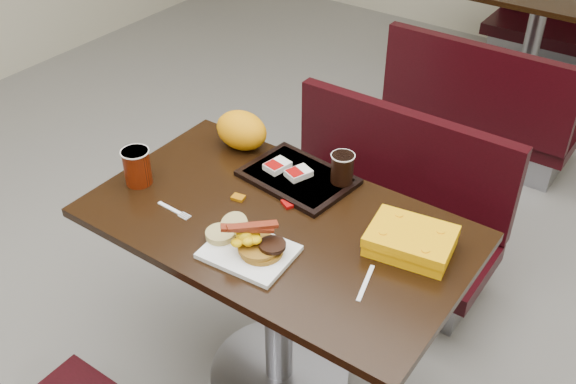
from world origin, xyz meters
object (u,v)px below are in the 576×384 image
Objects in this scene: knife at (366,283)px; hashbrown_sleeve_left at (277,166)px; table_far at (531,50)px; table_near at (278,306)px; bench_near_n at (377,208)px; pancake_stack at (262,249)px; hashbrown_sleeve_right at (299,173)px; tray at (298,177)px; bench_far_n at (565,17)px; paper_bag at (242,130)px; platter at (249,252)px; coffee_cup_far at (342,168)px; fork at (170,208)px; bench_far_s at (486,97)px; clamshell at (411,241)px; coffee_cup_near at (137,167)px.

hashbrown_sleeve_left is (-0.52, 0.30, 0.03)m from knife.
hashbrown_sleeve_left is (-0.16, -2.38, 0.40)m from table_far.
table_near is 14.32× the size of hashbrown_sleeve_left.
bench_near_n is 0.96m from pancake_stack.
tray is at bearing 177.98° from hashbrown_sleeve_right.
paper_bag reaches higher than bench_far_n.
table_far is 7.97× the size of knife.
bench_near_n is 3.93× the size of platter.
tray is at bearing -157.74° from coffee_cup_far.
table_near is at bearing -102.72° from coffee_cup_far.
table_far is 8.92× the size of fork.
pancake_stack is (0.06, -2.06, 0.42)m from bench_far_s.
paper_bag reaches higher than pancake_stack.
table_near is 0.42m from platter.
pancake_stack is 0.95× the size of fork.
hashbrown_sleeve_left is 0.34× the size of clamshell.
bench_near_n is 0.63m from coffee_cup_far.
bench_near_n is at bearing 87.43° from platter.
pancake_stack reaches higher than bench_near_n.
tray is at bearing -139.10° from knife.
hashbrown_sleeve_left is at bearing 125.97° from table_near.
knife is (0.36, -0.08, 0.38)m from table_near.
coffee_cup_near is 0.63× the size of paper_bag.
coffee_cup_near is at bearing -104.08° from bench_far_s.
hashbrown_sleeve_left is 1.02× the size of hashbrown_sleeve_right.
coffee_cup_near is 0.51× the size of clamshell.
bench_near_n is 1.05m from coffee_cup_near.
knife is at bearing -82.28° from table_far.
hashbrown_sleeve_right is (-0.07, -3.08, 0.42)m from bench_far_n.
knife is 0.61× the size of clamshell.
bench_near_n is 5.04× the size of paper_bag.
pancake_stack reaches higher than fork.
pancake_stack is at bearing -50.15° from hashbrown_sleeve_right.
table_near is 4.72× the size of platter.
hashbrown_sleeve_right is at bearing 158.24° from clamshell.
bench_far_n is 5.04× the size of paper_bag.
coffee_cup_near is (-0.50, -3.40, 0.45)m from bench_far_n.
table_far is at bearing 85.82° from fork.
coffee_cup_near is at bearing -146.13° from coffee_cup_far.
hashbrown_sleeve_left reaches higher than table_far.
table_near is 8.92× the size of fork.
coffee_cup_near is 0.40m from paper_bag.
table_near is 14.66× the size of hashbrown_sleeve_right.
fork is at bearing -84.49° from paper_bag.
clamshell is (0.47, -0.11, 0.02)m from tray.
table_far is 2.79m from fork.
clamshell is 0.78m from paper_bag.
coffee_cup_near is at bearing 174.08° from pancake_stack.
table_far is at bearing 173.48° from knife.
hashbrown_sleeve_right is at bearing -98.50° from bench_near_n.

